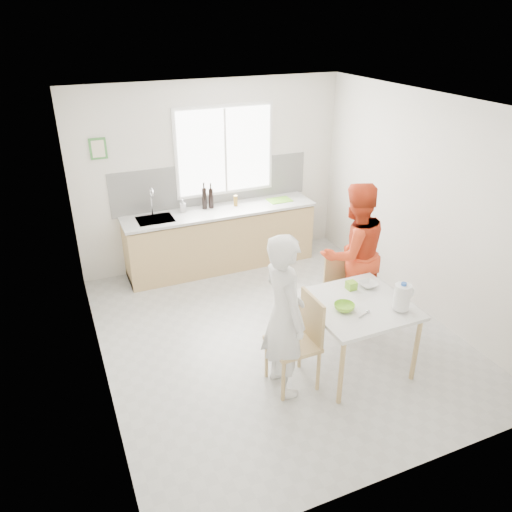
% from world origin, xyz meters
% --- Properties ---
extents(ground, '(4.50, 4.50, 0.00)m').
position_xyz_m(ground, '(0.00, 0.00, 0.00)').
color(ground, '#B7B7B2').
rests_on(ground, ground).
extents(room_shell, '(4.50, 4.50, 4.50)m').
position_xyz_m(room_shell, '(0.00, 0.00, 1.64)').
color(room_shell, silver).
rests_on(room_shell, ground).
extents(window, '(1.50, 0.06, 1.30)m').
position_xyz_m(window, '(0.20, 2.23, 1.70)').
color(window, white).
rests_on(window, room_shell).
extents(backsplash, '(3.00, 0.02, 0.65)m').
position_xyz_m(backsplash, '(0.00, 2.24, 1.23)').
color(backsplash, white).
rests_on(backsplash, room_shell).
extents(picture_frame, '(0.22, 0.03, 0.28)m').
position_xyz_m(picture_frame, '(-1.55, 2.23, 1.90)').
color(picture_frame, '#428A3F').
rests_on(picture_frame, room_shell).
extents(kitchen_counter, '(2.84, 0.64, 1.37)m').
position_xyz_m(kitchen_counter, '(-0.00, 1.95, 0.42)').
color(kitchen_counter, tan).
rests_on(kitchen_counter, ground).
extents(dining_table, '(1.04, 1.04, 0.79)m').
position_xyz_m(dining_table, '(0.52, -0.86, 0.71)').
color(dining_table, silver).
rests_on(dining_table, ground).
extents(chair_left, '(0.47, 0.47, 1.00)m').
position_xyz_m(chair_left, '(-0.15, -0.86, 0.55)').
color(chair_left, tan).
rests_on(chair_left, ground).
extents(chair_far, '(0.41, 0.41, 0.87)m').
position_xyz_m(chair_far, '(0.87, -0.04, 0.48)').
color(chair_far, tan).
rests_on(chair_far, ground).
extents(person_white, '(0.42, 0.63, 1.73)m').
position_xyz_m(person_white, '(-0.34, -0.86, 0.86)').
color(person_white, white).
rests_on(person_white, ground).
extents(person_red, '(0.87, 0.68, 1.78)m').
position_xyz_m(person_red, '(1.01, -0.01, 0.89)').
color(person_red, red).
rests_on(person_red, ground).
extents(bowl_green, '(0.21, 0.21, 0.07)m').
position_xyz_m(bowl_green, '(0.32, -0.91, 0.82)').
color(bowl_green, '#88D230').
rests_on(bowl_green, dining_table).
extents(bowl_white, '(0.20, 0.20, 0.05)m').
position_xyz_m(bowl_white, '(0.82, -0.60, 0.82)').
color(bowl_white, silver).
rests_on(bowl_white, dining_table).
extents(milk_jug, '(0.23, 0.17, 0.29)m').
position_xyz_m(milk_jug, '(0.85, -1.13, 0.95)').
color(milk_jug, white).
rests_on(milk_jug, dining_table).
extents(green_box, '(0.10, 0.10, 0.09)m').
position_xyz_m(green_box, '(0.62, -0.58, 0.84)').
color(green_box, '#7DC02C').
rests_on(green_box, dining_table).
extents(spoon, '(0.15, 0.07, 0.01)m').
position_xyz_m(spoon, '(0.45, -1.08, 0.80)').
color(spoon, '#A5A5AA').
rests_on(spoon, dining_table).
extents(cutting_board, '(0.35, 0.26, 0.01)m').
position_xyz_m(cutting_board, '(0.96, 1.95, 0.93)').
color(cutting_board, '#76CF2F').
rests_on(cutting_board, kitchen_counter).
extents(wine_bottle_a, '(0.07, 0.07, 0.32)m').
position_xyz_m(wine_bottle_a, '(-0.19, 2.07, 1.08)').
color(wine_bottle_a, black).
rests_on(wine_bottle_a, kitchen_counter).
extents(wine_bottle_b, '(0.07, 0.07, 0.30)m').
position_xyz_m(wine_bottle_b, '(-0.09, 2.07, 1.07)').
color(wine_bottle_b, black).
rests_on(wine_bottle_b, kitchen_counter).
extents(jar_amber, '(0.06, 0.06, 0.16)m').
position_xyz_m(jar_amber, '(0.27, 2.00, 1.00)').
color(jar_amber, olive).
rests_on(jar_amber, kitchen_counter).
extents(soap_bottle, '(0.10, 0.10, 0.18)m').
position_xyz_m(soap_bottle, '(-0.51, 2.09, 1.01)').
color(soap_bottle, '#999999').
rests_on(soap_bottle, kitchen_counter).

